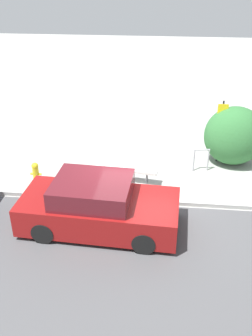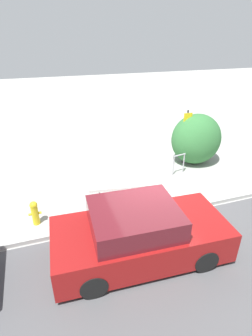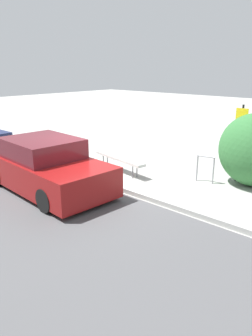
# 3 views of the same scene
# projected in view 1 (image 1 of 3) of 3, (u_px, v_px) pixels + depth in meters

# --- Properties ---
(ground_plane) EXTENTS (60.00, 60.00, 0.00)m
(ground_plane) POSITION_uv_depth(u_px,v_px,m) (138.00, 202.00, 11.39)
(ground_plane) COLOR #9E9E99
(curb) EXTENTS (60.00, 0.20, 0.13)m
(curb) POSITION_uv_depth(u_px,v_px,m) (138.00, 200.00, 11.36)
(curb) COLOR #A8A8A3
(curb) RESTS_ON ground_plane
(bench) EXTENTS (2.29, 0.64, 0.51)m
(bench) POSITION_uv_depth(u_px,v_px,m) (123.00, 169.00, 12.28)
(bench) COLOR #515156
(bench) RESTS_ON ground_plane
(bike_rack) EXTENTS (0.55, 0.14, 0.83)m
(bike_rack) POSITION_uv_depth(u_px,v_px,m) (201.00, 158.00, 12.89)
(bike_rack) COLOR #99999E
(bike_rack) RESTS_ON ground_plane
(sign_post) EXTENTS (0.36, 0.08, 2.30)m
(sign_post) POSITION_uv_depth(u_px,v_px,m) (221.00, 126.00, 13.07)
(sign_post) COLOR black
(sign_post) RESTS_ON ground_plane
(fire_hydrant) EXTENTS (0.36, 0.22, 0.77)m
(fire_hydrant) POSITION_uv_depth(u_px,v_px,m) (36.00, 173.00, 12.15)
(fire_hydrant) COLOR gold
(fire_hydrant) RESTS_ON ground_plane
(shrub_hedge) EXTENTS (2.10, 1.80, 2.11)m
(shrub_hedge) POSITION_uv_depth(u_px,v_px,m) (234.00, 136.00, 13.16)
(shrub_hedge) COLOR #337038
(shrub_hedge) RESTS_ON ground_plane
(parked_car_near) EXTENTS (4.29, 2.08, 1.45)m
(parked_car_near) POSITION_uv_depth(u_px,v_px,m) (98.00, 207.00, 10.01)
(parked_car_near) COLOR black
(parked_car_near) RESTS_ON ground_plane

